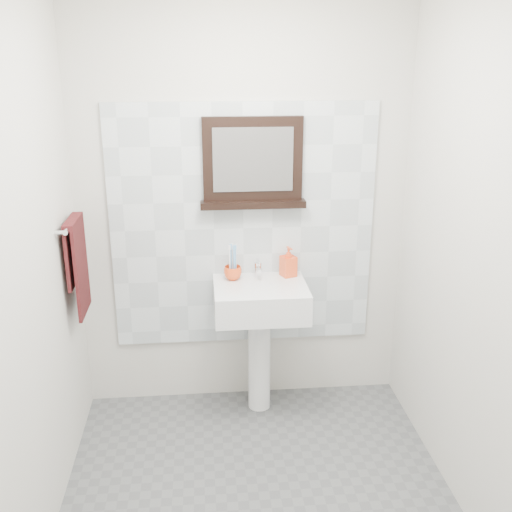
{
  "coord_description": "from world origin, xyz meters",
  "views": [
    {
      "loc": [
        -0.25,
        -2.41,
        2.16
      ],
      "look_at": [
        0.03,
        0.55,
        1.15
      ],
      "focal_mm": 42.0,
      "sensor_mm": 36.0,
      "label": 1
    }
  ],
  "objects_px": {
    "pedestal_sink": "(260,313)",
    "soap_dispenser": "(288,262)",
    "hand_towel": "(77,259)",
    "framed_mirror": "(253,165)",
    "toothbrush_cup": "(233,273)"
  },
  "relations": [
    {
      "from": "hand_towel",
      "to": "pedestal_sink",
      "type": "bearing_deg",
      "value": 5.2
    },
    {
      "from": "pedestal_sink",
      "to": "hand_towel",
      "type": "height_order",
      "value": "hand_towel"
    },
    {
      "from": "pedestal_sink",
      "to": "hand_towel",
      "type": "bearing_deg",
      "value": -174.8
    },
    {
      "from": "toothbrush_cup",
      "to": "soap_dispenser",
      "type": "xyz_separation_m",
      "value": [
        0.34,
        0.03,
        0.05
      ]
    },
    {
      "from": "pedestal_sink",
      "to": "soap_dispenser",
      "type": "height_order",
      "value": "soap_dispenser"
    },
    {
      "from": "framed_mirror",
      "to": "toothbrush_cup",
      "type": "bearing_deg",
      "value": -145.86
    },
    {
      "from": "hand_towel",
      "to": "framed_mirror",
      "type": "bearing_deg",
      "value": 15.66
    },
    {
      "from": "soap_dispenser",
      "to": "pedestal_sink",
      "type": "bearing_deg",
      "value": -166.41
    },
    {
      "from": "toothbrush_cup",
      "to": "soap_dispenser",
      "type": "relative_size",
      "value": 0.57
    },
    {
      "from": "framed_mirror",
      "to": "hand_towel",
      "type": "height_order",
      "value": "framed_mirror"
    },
    {
      "from": "hand_towel",
      "to": "soap_dispenser",
      "type": "bearing_deg",
      "value": 10.35
    },
    {
      "from": "soap_dispenser",
      "to": "framed_mirror",
      "type": "relative_size",
      "value": 0.3
    },
    {
      "from": "pedestal_sink",
      "to": "soap_dispenser",
      "type": "bearing_deg",
      "value": 34.49
    },
    {
      "from": "toothbrush_cup",
      "to": "hand_towel",
      "type": "xyz_separation_m",
      "value": [
        -0.87,
        -0.19,
        0.18
      ]
    },
    {
      "from": "soap_dispenser",
      "to": "toothbrush_cup",
      "type": "bearing_deg",
      "value": 164.0
    }
  ]
}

